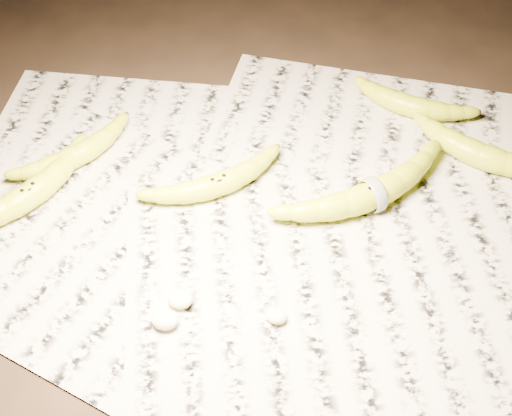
# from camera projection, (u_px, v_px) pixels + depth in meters

# --- Properties ---
(ground) EXTENTS (3.00, 3.00, 0.00)m
(ground) POSITION_uv_depth(u_px,v_px,m) (277.00, 235.00, 0.96)
(ground) COLOR black
(ground) RESTS_ON ground
(newspaper_patch) EXTENTS (0.90, 0.70, 0.01)m
(newspaper_patch) POSITION_uv_depth(u_px,v_px,m) (258.00, 216.00, 0.98)
(newspaper_patch) COLOR #BBB6A1
(newspaper_patch) RESTS_ON ground
(banana_left_a) EXTENTS (0.17, 0.22, 0.04)m
(banana_left_a) POSITION_uv_depth(u_px,v_px,m) (29.00, 193.00, 0.98)
(banana_left_a) COLOR #C1D01A
(banana_left_a) RESTS_ON newspaper_patch
(banana_left_b) EXTENTS (0.15, 0.16, 0.03)m
(banana_left_b) POSITION_uv_depth(u_px,v_px,m) (77.00, 153.00, 1.03)
(banana_left_b) COLOR #C1D01A
(banana_left_b) RESTS_ON newspaper_patch
(banana_center) EXTENTS (0.19, 0.15, 0.03)m
(banana_center) POSITION_uv_depth(u_px,v_px,m) (218.00, 183.00, 0.99)
(banana_center) COLOR #C1D01A
(banana_center) RESTS_ON newspaper_patch
(banana_taped) EXTENTS (0.24, 0.20, 0.04)m
(banana_taped) POSITION_uv_depth(u_px,v_px,m) (373.00, 193.00, 0.98)
(banana_taped) COLOR #C1D01A
(banana_taped) RESTS_ON newspaper_patch
(banana_upper_a) EXTENTS (0.21, 0.14, 0.04)m
(banana_upper_a) POSITION_uv_depth(u_px,v_px,m) (481.00, 154.00, 1.03)
(banana_upper_a) COLOR #C1D01A
(banana_upper_a) RESTS_ON newspaper_patch
(banana_upper_b) EXTENTS (0.18, 0.10, 0.03)m
(banana_upper_b) POSITION_uv_depth(u_px,v_px,m) (410.00, 104.00, 1.11)
(banana_upper_b) COLOR #C1D01A
(banana_upper_b) RESTS_ON newspaper_patch
(measuring_tape) EXTENTS (0.03, 0.04, 0.05)m
(measuring_tape) POSITION_uv_depth(u_px,v_px,m) (373.00, 193.00, 0.98)
(measuring_tape) COLOR white
(measuring_tape) RESTS_ON newspaper_patch
(flesh_chunk_a) EXTENTS (0.03, 0.03, 0.02)m
(flesh_chunk_a) POSITION_uv_depth(u_px,v_px,m) (165.00, 318.00, 0.85)
(flesh_chunk_a) COLOR #F6EDBE
(flesh_chunk_a) RESTS_ON newspaper_patch
(flesh_chunk_b) EXTENTS (0.03, 0.03, 0.02)m
(flesh_chunk_b) POSITION_uv_depth(u_px,v_px,m) (180.00, 298.00, 0.87)
(flesh_chunk_b) COLOR #F6EDBE
(flesh_chunk_b) RESTS_ON newspaper_patch
(flesh_chunk_c) EXTENTS (0.03, 0.02, 0.02)m
(flesh_chunk_c) POSITION_uv_depth(u_px,v_px,m) (277.00, 315.00, 0.86)
(flesh_chunk_c) COLOR #F6EDBE
(flesh_chunk_c) RESTS_ON newspaper_patch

